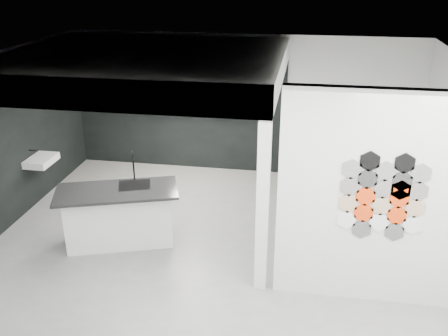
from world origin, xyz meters
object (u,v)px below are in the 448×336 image
kettle (222,107)px  glass_bowl (248,109)px  glass_vase (248,108)px  stockpot (129,101)px  bottle_dark (161,103)px  utensil_cup (135,103)px  wall_basin (41,160)px  kitchen_island (119,215)px  partition_panel (378,201)px

kettle → glass_bowl: (0.53, 0.00, -0.02)m
glass_vase → stockpot: bearing=180.0°
stockpot → bottle_dark: bearing=0.0°
glass_vase → utensil_cup: glass_vase is taller
wall_basin → stockpot: bearing=65.9°
wall_basin → kitchen_island: bearing=-30.4°
kitchen_island → glass_bowl: size_ratio=14.40×
stockpot → partition_panel: bearing=-40.4°
wall_basin → stockpot: stockpot is taller
glass_bowl → partition_panel: bearing=-61.8°
stockpot → glass_vase: stockpot is taller
wall_basin → glass_bowl: (3.39, 2.07, 0.52)m
bottle_dark → kitchen_island: bearing=-86.5°
wall_basin → utensil_cup: 2.37m
bottle_dark → utensil_cup: size_ratio=1.59×
stockpot → glass_vase: 2.47m
partition_panel → utensil_cup: partition_panel is taller
partition_panel → bottle_dark: partition_panel is taller
glass_vase → utensil_cup: 2.35m
stockpot → glass_bowl: 2.47m
partition_panel → kettle: (-2.61, 3.87, -0.01)m
bottle_dark → utensil_cup: 0.57m
partition_panel → utensil_cup: (-4.43, 3.87, -0.03)m
bottle_dark → kettle: bearing=0.0°
wall_basin → glass_vase: size_ratio=4.99×
wall_basin → bottle_dark: 2.68m
wall_basin → stockpot: size_ratio=2.86×
kitchen_island → kettle: (1.05, 3.12, 0.90)m
wall_basin → bottle_dark: bearing=52.1°
stockpot → kettle: size_ratio=1.36×
utensil_cup → kitchen_island: bearing=-76.2°
bottle_dark → utensil_cup: bearing=180.0°
glass_bowl → kettle: bearing=180.0°
glass_bowl → glass_vase: glass_vase is taller
stockpot → utensil_cup: 0.12m
glass_vase → bottle_dark: bearing=180.0°
glass_bowl → bottle_dark: bearing=180.0°
stockpot → bottle_dark: size_ratio=1.26×
stockpot → glass_vase: bearing=0.0°
glass_bowl → kitchen_island: bearing=-117.0°
wall_basin → glass_vase: bearing=31.3°
kitchen_island → bottle_dark: 3.26m
kitchen_island → glass_vase: 3.61m
kettle → glass_bowl: bearing=-3.4°
kettle → glass_vase: (0.53, 0.00, -0.01)m
kitchen_island → kettle: kettle is taller
bottle_dark → glass_bowl: bearing=0.0°
partition_panel → bottle_dark: bearing=134.9°
kitchen_island → bottle_dark: (-0.19, 3.12, 0.91)m
utensil_cup → partition_panel: bearing=-41.1°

